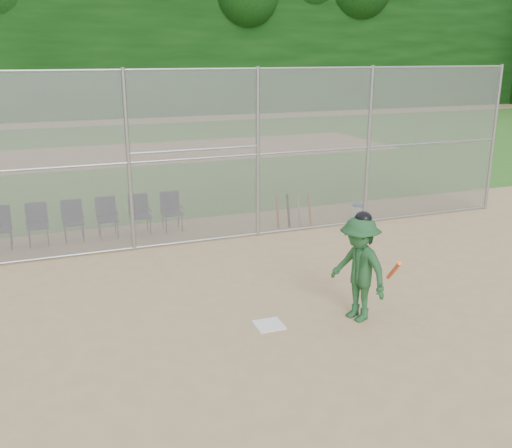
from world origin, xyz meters
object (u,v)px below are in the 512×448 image
object	(u,v)px
chair_0	(0,229)
batter_at_plate	(359,268)
home_plate	(269,325)
water_cooler	(358,212)

from	to	relation	value
chair_0	batter_at_plate	bearing A→B (deg)	-46.50
chair_0	home_plate	bearing A→B (deg)	-53.57
water_cooler	home_plate	bearing A→B (deg)	-133.16
home_plate	batter_at_plate	distance (m)	1.74
home_plate	batter_at_plate	bearing A→B (deg)	-10.73
home_plate	chair_0	bearing A→B (deg)	126.43
chair_0	water_cooler	bearing A→B (deg)	-5.57
home_plate	chair_0	distance (m)	7.13
batter_at_plate	water_cooler	size ratio (longest dim) A/B	4.24
home_plate	water_cooler	xyz separation A→B (m)	(4.57, 4.87, 0.21)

